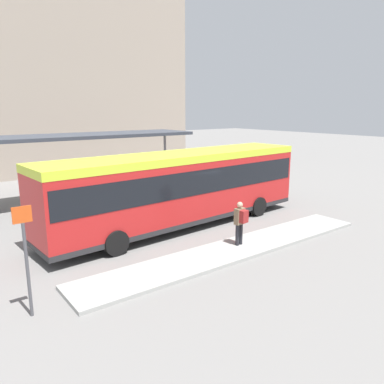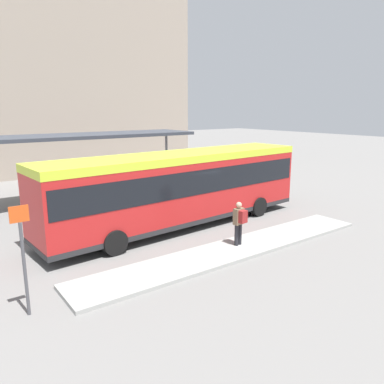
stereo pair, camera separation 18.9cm
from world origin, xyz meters
name	(u,v)px [view 2 (the right image)]	position (x,y,z in m)	size (l,w,h in m)	color
ground_plane	(181,226)	(0.00, 0.00, 0.00)	(120.00, 120.00, 0.00)	slate
curb_island	(234,249)	(-0.13, -3.58, 0.06)	(12.22, 1.80, 0.12)	#9E9E99
city_bus	(181,184)	(0.01, 0.00, 1.87)	(12.46, 3.19, 3.19)	red
pedestrian_waiting	(239,221)	(0.20, -3.47, 1.05)	(0.42, 0.44, 1.62)	#232328
bicycle_red	(266,178)	(10.27, 4.55, 0.34)	(0.48, 1.56, 0.67)	black
bicycle_black	(258,176)	(10.37, 5.34, 0.34)	(0.48, 1.53, 0.67)	black
bicycle_white	(253,174)	(10.60, 6.14, 0.38)	(0.48, 1.75, 0.76)	black
station_shelter	(83,137)	(-1.50, 7.19, 3.52)	(12.66, 3.34, 3.65)	#383D47
potted_planter_near_shelter	(180,185)	(2.94, 4.37, 0.75)	(0.97, 0.97, 1.44)	slate
platform_sign	(23,256)	(-7.14, -3.72, 1.56)	(0.44, 0.08, 2.80)	#4C4C51
station_building	(40,62)	(0.97, 23.45, 9.10)	(21.47, 15.40, 18.19)	gray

